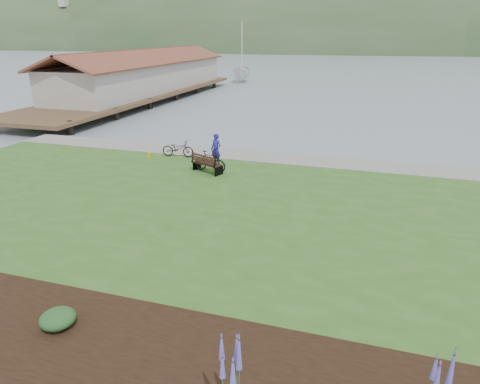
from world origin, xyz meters
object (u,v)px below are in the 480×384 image
object	(u,v)px
park_bench	(206,163)
bicycle_a	(178,149)
sailboat	(242,82)
person	(216,147)

from	to	relation	value
park_bench	bicycle_a	size ratio (longest dim) A/B	0.94
sailboat	park_bench	bearing A→B (deg)	-85.57
park_bench	bicycle_a	world-z (taller)	park_bench
park_bench	sailboat	distance (m)	46.13
park_bench	sailboat	size ratio (longest dim) A/B	0.06
person	bicycle_a	size ratio (longest dim) A/B	1.08
park_bench	person	distance (m)	1.48
bicycle_a	park_bench	bearing A→B (deg)	-136.19
bicycle_a	sailboat	size ratio (longest dim) A/B	0.07
park_bench	person	bearing A→B (deg)	112.03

